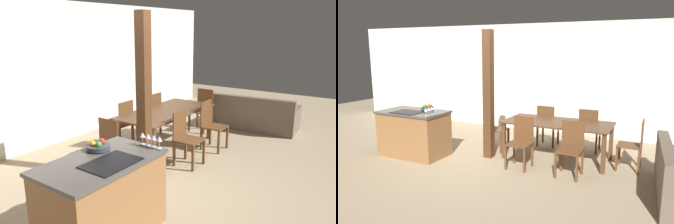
# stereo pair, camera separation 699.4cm
# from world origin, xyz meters

# --- Properties ---
(ground_plane) EXTENTS (16.00, 16.00, 0.00)m
(ground_plane) POSITION_xyz_m (0.00, 0.00, 0.00)
(ground_plane) COLOR #9E896B
(wall_back) EXTENTS (11.20, 0.08, 2.70)m
(wall_back) POSITION_xyz_m (0.00, 2.77, 1.35)
(wall_back) COLOR silver
(wall_back) RESTS_ON ground_plane
(kitchen_island) EXTENTS (1.31, 0.78, 0.90)m
(kitchen_island) POSITION_xyz_m (-1.21, -0.22, 0.45)
(kitchen_island) COLOR olive
(kitchen_island) RESTS_ON ground_plane
(fruit_bowl) EXTENTS (0.26, 0.26, 0.11)m
(fruit_bowl) POSITION_xyz_m (-1.03, 0.00, 0.94)
(fruit_bowl) COLOR #383D47
(fruit_bowl) RESTS_ON kitchen_island
(wine_glass_near) EXTENTS (0.06, 0.06, 0.14)m
(wine_glass_near) POSITION_xyz_m (-0.63, -0.54, 1.01)
(wine_glass_near) COLOR silver
(wine_glass_near) RESTS_ON kitchen_island
(wine_glass_middle) EXTENTS (0.06, 0.06, 0.14)m
(wine_glass_middle) POSITION_xyz_m (-0.63, -0.46, 1.01)
(wine_glass_middle) COLOR silver
(wine_glass_middle) RESTS_ON kitchen_island
(wine_glass_far) EXTENTS (0.06, 0.06, 0.14)m
(wine_glass_far) POSITION_xyz_m (-0.63, -0.38, 1.01)
(wine_glass_far) COLOR silver
(wine_glass_far) RESTS_ON kitchen_island
(wine_glass_end) EXTENTS (0.06, 0.06, 0.14)m
(wine_glass_end) POSITION_xyz_m (-0.63, -0.30, 1.01)
(wine_glass_end) COLOR silver
(wine_glass_end) RESTS_ON kitchen_island
(dining_table) EXTENTS (1.99, 0.95, 0.72)m
(dining_table) POSITION_xyz_m (1.40, 0.79, 0.64)
(dining_table) COLOR #51331E
(dining_table) RESTS_ON ground_plane
(dining_chair_near_left) EXTENTS (0.40, 0.40, 0.90)m
(dining_chair_near_left) POSITION_xyz_m (0.95, 0.09, 0.47)
(dining_chair_near_left) COLOR brown
(dining_chair_near_left) RESTS_ON ground_plane
(dining_chair_near_right) EXTENTS (0.40, 0.40, 0.90)m
(dining_chair_near_right) POSITION_xyz_m (1.84, 0.09, 0.47)
(dining_chair_near_right) COLOR brown
(dining_chair_near_right) RESTS_ON ground_plane
(dining_chair_far_left) EXTENTS (0.40, 0.40, 0.90)m
(dining_chair_far_left) POSITION_xyz_m (0.95, 1.49, 0.47)
(dining_chair_far_left) COLOR brown
(dining_chair_far_left) RESTS_ON ground_plane
(dining_chair_far_right) EXTENTS (0.40, 0.40, 0.90)m
(dining_chair_far_right) POSITION_xyz_m (1.84, 1.49, 0.47)
(dining_chair_far_right) COLOR brown
(dining_chair_far_right) RESTS_ON ground_plane
(dining_chair_head_end) EXTENTS (0.40, 0.40, 0.90)m
(dining_chair_head_end) POSITION_xyz_m (0.02, 0.79, 0.47)
(dining_chair_head_end) COLOR brown
(dining_chair_head_end) RESTS_ON ground_plane
(dining_chair_foot_end) EXTENTS (0.40, 0.40, 0.90)m
(dining_chair_foot_end) POSITION_xyz_m (2.77, 0.79, 0.47)
(dining_chair_foot_end) COLOR brown
(dining_chair_foot_end) RESTS_ON ground_plane
(couch) EXTENTS (0.98, 1.87, 0.76)m
(couch) POSITION_xyz_m (3.56, -0.11, 0.26)
(couch) COLOR brown
(couch) RESTS_ON ground_plane
(timber_post) EXTENTS (0.16, 0.16, 2.43)m
(timber_post) POSITION_xyz_m (0.17, 0.32, 1.22)
(timber_post) COLOR #4C2D19
(timber_post) RESTS_ON ground_plane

